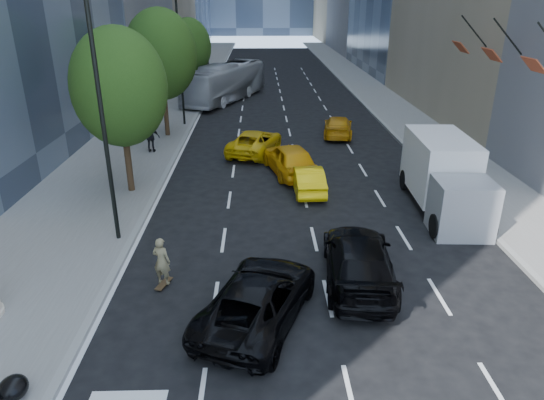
{
  "coord_description": "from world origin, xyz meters",
  "views": [
    {
      "loc": [
        -1.07,
        -12.66,
        8.64
      ],
      "look_at": [
        -0.63,
        4.11,
        1.6
      ],
      "focal_mm": 32.0,
      "sensor_mm": 36.0,
      "label": 1
    }
  ],
  "objects_px": {
    "black_sedan_lincoln": "(258,298)",
    "black_sedan_mercedes": "(359,260)",
    "city_bus": "(225,82)",
    "skateboarder": "(162,264)",
    "box_truck": "(444,176)"
  },
  "relations": [
    {
      "from": "black_sedan_lincoln",
      "to": "black_sedan_mercedes",
      "type": "distance_m",
      "value": 3.83
    },
    {
      "from": "black_sedan_mercedes",
      "to": "city_bus",
      "type": "height_order",
      "value": "city_bus"
    },
    {
      "from": "black_sedan_mercedes",
      "to": "skateboarder",
      "type": "bearing_deg",
      "value": 7.25
    },
    {
      "from": "city_bus",
      "to": "box_truck",
      "type": "distance_m",
      "value": 26.87
    },
    {
      "from": "black_sedan_lincoln",
      "to": "black_sedan_mercedes",
      "type": "height_order",
      "value": "black_sedan_mercedes"
    },
    {
      "from": "city_bus",
      "to": "black_sedan_mercedes",
      "type": "bearing_deg",
      "value": -55.78
    },
    {
      "from": "black_sedan_lincoln",
      "to": "city_bus",
      "type": "distance_m",
      "value": 32.4
    },
    {
      "from": "black_sedan_lincoln",
      "to": "city_bus",
      "type": "relative_size",
      "value": 0.44
    },
    {
      "from": "city_bus",
      "to": "box_truck",
      "type": "height_order",
      "value": "city_bus"
    },
    {
      "from": "skateboarder",
      "to": "box_truck",
      "type": "bearing_deg",
      "value": -133.42
    },
    {
      "from": "skateboarder",
      "to": "black_sedan_lincoln",
      "type": "xyz_separation_m",
      "value": [
        3.06,
        -1.81,
        -0.1
      ]
    },
    {
      "from": "black_sedan_mercedes",
      "to": "city_bus",
      "type": "xyz_separation_m",
      "value": [
        -6.19,
        30.26,
        0.85
      ]
    },
    {
      "from": "box_truck",
      "to": "city_bus",
      "type": "bearing_deg",
      "value": 116.76
    },
    {
      "from": "black_sedan_mercedes",
      "to": "black_sedan_lincoln",
      "type": "bearing_deg",
      "value": 37.07
    },
    {
      "from": "black_sedan_lincoln",
      "to": "box_truck",
      "type": "bearing_deg",
      "value": -114.8
    }
  ]
}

